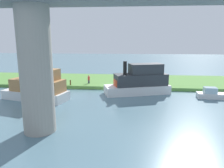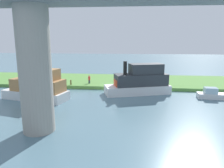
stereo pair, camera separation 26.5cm
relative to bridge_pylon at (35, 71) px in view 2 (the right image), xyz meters
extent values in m
plane|color=slate|center=(-5.49, -15.91, -5.26)|extent=(160.00, 160.00, 0.00)
cube|color=#5B9342|center=(-5.49, -21.91, -5.01)|extent=(80.00, 12.00, 0.50)
cylinder|color=#9E998E|center=(0.00, 0.00, 0.00)|extent=(2.70, 2.70, 10.52)
cube|color=slate|center=(0.00, 0.00, 5.51)|extent=(63.71, 4.00, 0.50)
cylinder|color=#2D334C|center=(-0.59, -18.20, -4.49)|extent=(0.29, 0.29, 0.55)
cylinder|color=red|center=(-0.59, -18.20, -3.91)|extent=(0.37, 0.37, 0.60)
sphere|color=tan|center=(-0.59, -18.20, -3.49)|extent=(0.24, 0.24, 0.24)
cylinder|color=brown|center=(2.13, -16.65, -4.37)|extent=(0.20, 0.20, 0.78)
cube|color=white|center=(-8.59, -13.99, -4.64)|extent=(9.82, 5.83, 1.24)
cube|color=#33383D|center=(-9.08, -14.15, -3.19)|extent=(7.95, 4.96, 1.66)
cube|color=#33383D|center=(-9.77, -14.37, -1.64)|extent=(5.16, 3.68, 1.45)
cylinder|color=black|center=(-6.82, -13.41, -1.43)|extent=(0.52, 0.52, 1.86)
cube|color=#D84C2D|center=(-6.22, -13.22, -3.55)|extent=(2.15, 2.28, 0.93)
cube|color=white|center=(4.84, -9.59, -4.67)|extent=(9.25, 4.98, 1.17)
cube|color=#B27F4C|center=(4.37, -9.47, -3.31)|extent=(7.47, 4.27, 1.56)
cube|color=#B27F4C|center=(3.70, -9.31, -1.84)|extent=(4.81, 3.23, 1.37)
cylinder|color=black|center=(6.55, -10.02, -1.64)|extent=(0.49, 0.49, 1.76)
cube|color=#D84C2D|center=(7.12, -10.16, -3.65)|extent=(1.94, 2.09, 0.88)
cube|color=white|center=(-18.94, -12.46, -4.92)|extent=(4.51, 1.82, 0.69)
cube|color=silver|center=(-18.35, -12.49, -4.18)|extent=(1.66, 1.35, 0.79)
camera|label=1|loc=(-7.98, 17.08, 2.69)|focal=34.90mm
camera|label=2|loc=(-8.24, 17.05, 2.69)|focal=34.90mm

